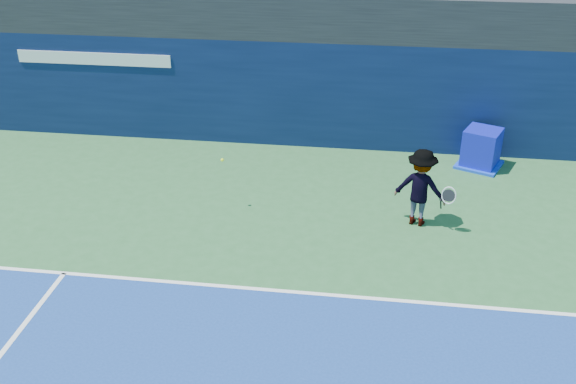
{
  "coord_description": "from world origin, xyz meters",
  "views": [
    {
      "loc": [
        0.86,
        -6.89,
        7.32
      ],
      "look_at": [
        -0.79,
        5.2,
        1.0
      ],
      "focal_mm": 40.0,
      "sensor_mm": 36.0,
      "label": 1
    }
  ],
  "objects": [
    {
      "name": "baseline",
      "position": [
        0.0,
        3.0,
        0.01
      ],
      "size": [
        24.0,
        0.1,
        0.01
      ],
      "primitive_type": "cube",
      "color": "white",
      "rests_on": "ground"
    },
    {
      "name": "stadium_band",
      "position": [
        0.0,
        11.5,
        3.6
      ],
      "size": [
        36.0,
        3.0,
        1.2
      ],
      "primitive_type": "cube",
      "color": "black",
      "rests_on": "back_wall_assembly"
    },
    {
      "name": "back_wall_assembly",
      "position": [
        -0.0,
        10.5,
        1.5
      ],
      "size": [
        36.0,
        1.03,
        3.0
      ],
      "color": "#0A163A",
      "rests_on": "ground"
    },
    {
      "name": "equipment_cart",
      "position": [
        3.84,
        9.34,
        0.47
      ],
      "size": [
        1.43,
        1.43,
        1.04
      ],
      "color": "#0B10A4",
      "rests_on": "ground"
    },
    {
      "name": "tennis_player",
      "position": [
        2.05,
        6.0,
        0.9
      ],
      "size": [
        1.41,
        0.98,
        1.8
      ],
      "color": "white",
      "rests_on": "ground"
    },
    {
      "name": "tennis_ball",
      "position": [
        -2.44,
        6.14,
        1.23
      ],
      "size": [
        0.07,
        0.07,
        0.07
      ],
      "color": "#E0FB1B",
      "rests_on": "ground"
    }
  ]
}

